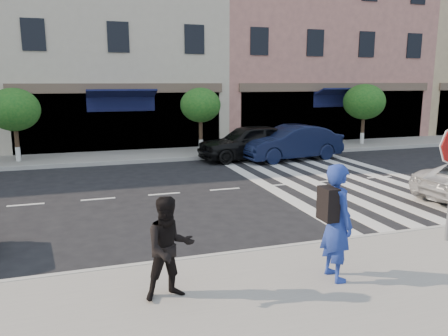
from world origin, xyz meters
TOP-DOWN VIEW (x-y plane):
  - ground at (0.00, 0.00)m, footprint 120.00×120.00m
  - sidewalk_near at (0.00, -3.75)m, footprint 60.00×4.50m
  - sidewalk_far at (0.00, 11.00)m, footprint 60.00×3.00m
  - building_centre at (-0.50, 17.00)m, footprint 11.00×9.00m
  - building_east_mid at (11.50, 17.00)m, footprint 13.00×9.00m
  - street_tree_wb at (-5.00, 10.80)m, footprint 2.10×2.10m
  - street_tree_c at (3.00, 10.80)m, footprint 1.90×1.90m
  - street_tree_ea at (12.00, 10.80)m, footprint 2.20×2.20m
  - photographer at (1.68, -3.10)m, footprint 0.48×0.73m
  - walker at (-1.14, -2.92)m, footprint 0.86×0.70m
  - car_far_mid at (4.76, 8.99)m, footprint 4.82×2.32m
  - car_far_right at (6.50, 8.31)m, footprint 4.87×2.22m

SIDE VIEW (x-z plane):
  - ground at x=0.00m, z-range 0.00..0.00m
  - sidewalk_near at x=0.00m, z-range 0.00..0.15m
  - sidewalk_far at x=0.00m, z-range 0.00..0.15m
  - car_far_right at x=6.50m, z-range 0.00..1.55m
  - car_far_mid at x=4.76m, z-range 0.00..1.59m
  - walker at x=-1.14m, z-range 0.15..1.78m
  - photographer at x=1.68m, z-range 0.15..2.16m
  - street_tree_wb at x=-5.00m, z-range 0.78..3.84m
  - street_tree_c at x=3.00m, z-range 0.84..3.87m
  - street_tree_ea at x=12.00m, z-range 0.80..3.99m
  - building_centre at x=-0.50m, z-range 0.00..11.00m
  - building_east_mid at x=11.50m, z-range 0.00..13.00m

